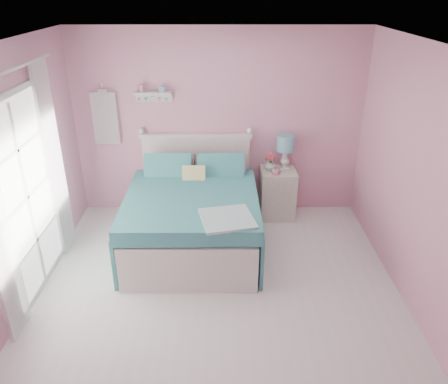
{
  "coord_description": "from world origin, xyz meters",
  "views": [
    {
      "loc": [
        0.06,
        -3.64,
        3.07
      ],
      "look_at": [
        0.07,
        1.2,
        0.75
      ],
      "focal_mm": 35.0,
      "sensor_mm": 36.0,
      "label": 1
    }
  ],
  "objects_px": {
    "bed": "(193,216)",
    "vase": "(270,165)",
    "teacup": "(276,171)",
    "nightstand": "(277,193)",
    "table_lamp": "(286,146)"
  },
  "relations": [
    {
      "from": "teacup",
      "to": "nightstand",
      "type": "bearing_deg",
      "value": 67.0
    },
    {
      "from": "vase",
      "to": "teacup",
      "type": "distance_m",
      "value": 0.16
    },
    {
      "from": "bed",
      "to": "nightstand",
      "type": "xyz_separation_m",
      "value": [
        1.16,
        0.76,
        -0.05
      ]
    },
    {
      "from": "table_lamp",
      "to": "teacup",
      "type": "distance_m",
      "value": 0.38
    },
    {
      "from": "table_lamp",
      "to": "vase",
      "type": "distance_m",
      "value": 0.34
    },
    {
      "from": "nightstand",
      "to": "teacup",
      "type": "height_order",
      "value": "teacup"
    },
    {
      "from": "teacup",
      "to": "bed",
      "type": "bearing_deg",
      "value": -150.16
    },
    {
      "from": "bed",
      "to": "table_lamp",
      "type": "distance_m",
      "value": 1.64
    },
    {
      "from": "nightstand",
      "to": "vase",
      "type": "relative_size",
      "value": 4.49
    },
    {
      "from": "vase",
      "to": "teacup",
      "type": "relative_size",
      "value": 1.4
    },
    {
      "from": "nightstand",
      "to": "vase",
      "type": "xyz_separation_m",
      "value": [
        -0.12,
        0.02,
        0.43
      ]
    },
    {
      "from": "bed",
      "to": "vase",
      "type": "distance_m",
      "value": 1.36
    },
    {
      "from": "nightstand",
      "to": "table_lamp",
      "type": "height_order",
      "value": "table_lamp"
    },
    {
      "from": "bed",
      "to": "vase",
      "type": "xyz_separation_m",
      "value": [
        1.04,
        0.78,
        0.38
      ]
    },
    {
      "from": "table_lamp",
      "to": "teacup",
      "type": "relative_size",
      "value": 4.35
    }
  ]
}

